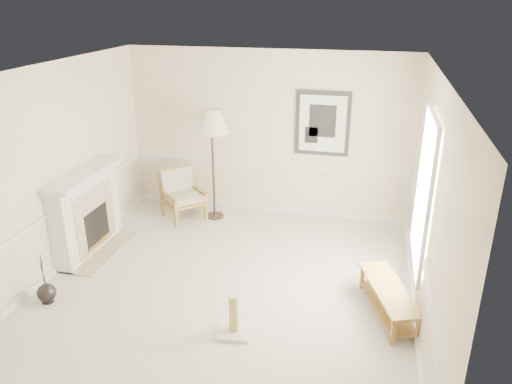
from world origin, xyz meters
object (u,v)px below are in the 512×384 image
at_px(bench, 388,296).
at_px(floor_vase, 47,293).
at_px(armchair, 181,192).
at_px(floor_lamp, 212,124).
at_px(scratching_post, 234,321).

bearing_deg(bench, floor_vase, -169.67).
relative_size(armchair, floor_lamp, 0.48).
xyz_separation_m(floor_lamp, scratching_post, (1.24, -3.09, -1.53)).
height_order(floor_vase, floor_lamp, floor_lamp).
distance_m(floor_vase, armchair, 3.06).
height_order(floor_lamp, bench, floor_lamp).
height_order(floor_lamp, scratching_post, floor_lamp).
height_order(armchair, floor_lamp, floor_lamp).
relative_size(floor_lamp, bench, 1.44).
bearing_deg(armchair, bench, -77.98).
bearing_deg(armchair, floor_vase, -150.20).
distance_m(bench, scratching_post, 1.95).
height_order(floor_vase, bench, floor_vase).
relative_size(floor_vase, bench, 0.53).
bearing_deg(bench, scratching_post, -154.69).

